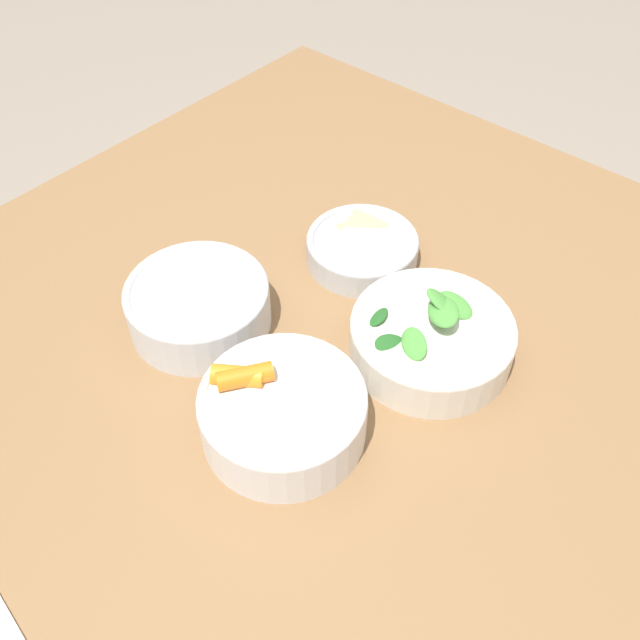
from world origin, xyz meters
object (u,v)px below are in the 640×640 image
(bowl_greens, at_px, (431,337))
(bowl_cookies, at_px, (362,248))
(bowl_carrots, at_px, (282,411))
(bowl_beans_hotdog, at_px, (199,306))

(bowl_greens, distance_m, bowl_cookies, 0.18)
(bowl_greens, height_order, bowl_cookies, bowl_greens)
(bowl_cookies, bearing_deg, bowl_greens, 154.47)
(bowl_carrots, relative_size, bowl_cookies, 1.19)
(bowl_carrots, height_order, bowl_greens, bowl_greens)
(bowl_greens, height_order, bowl_beans_hotdog, bowl_greens)
(bowl_carrots, height_order, bowl_cookies, bowl_carrots)
(bowl_beans_hotdog, bearing_deg, bowl_greens, -149.65)
(bowl_greens, relative_size, bowl_cookies, 1.28)
(bowl_carrots, xyz_separation_m, bowl_cookies, (0.11, -0.27, -0.01))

